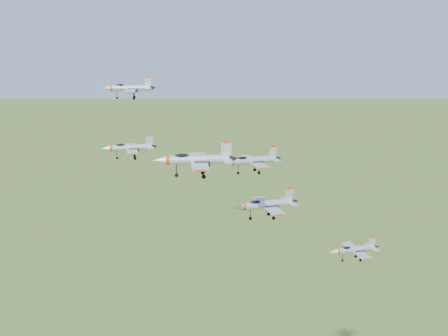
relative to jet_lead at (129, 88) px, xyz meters
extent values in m
cylinder|color=#AFB6BC|center=(0.32, -0.01, -0.03)|extent=(8.16, 1.47, 1.17)
cone|color=#AFB6BC|center=(-4.55, 0.17, -0.03)|extent=(1.67, 1.23, 1.17)
cone|color=black|center=(5.01, -0.18, -0.03)|extent=(1.30, 1.04, 1.00)
ellipsoid|color=black|center=(-1.66, 0.06, 0.41)|extent=(2.01, 0.92, 0.74)
cube|color=#AFB6BC|center=(0.41, -2.54, -0.25)|extent=(2.22, 4.04, 0.13)
cube|color=#AFB6BC|center=(0.60, 2.51, -0.25)|extent=(2.22, 4.04, 0.13)
cube|color=#AFB6BC|center=(4.02, -0.15, 1.19)|extent=(1.36, 0.16, 1.89)
cube|color=#C1350D|center=(4.02, -0.15, 2.18)|extent=(1.00, 0.16, 0.32)
cylinder|color=#AFB6BC|center=(0.68, -15.33, -8.89)|extent=(7.74, 1.79, 1.11)
cone|color=#AFB6BC|center=(-3.91, -15.74, -8.89)|extent=(1.63, 1.24, 1.11)
cone|color=black|center=(5.10, -14.93, -8.89)|extent=(1.27, 1.05, 0.94)
ellipsoid|color=black|center=(-1.19, -15.50, -8.47)|extent=(1.94, 0.96, 0.70)
cube|color=#AFB6BC|center=(1.06, -17.69, -9.10)|extent=(2.29, 3.91, 0.12)
cube|color=#AFB6BC|center=(0.63, -12.94, -9.10)|extent=(2.29, 3.91, 0.12)
cube|color=#AFB6BC|center=(4.16, -15.01, -7.74)|extent=(1.28, 0.22, 1.79)
cube|color=#C1350D|center=(4.16, -15.01, -6.80)|extent=(0.95, 0.20, 0.30)
cylinder|color=#AFB6BC|center=(12.07, -30.50, -7.57)|extent=(10.34, 1.58, 1.49)
cone|color=#AFB6BC|center=(5.88, -30.45, -7.57)|extent=(2.08, 1.51, 1.49)
cone|color=black|center=(18.04, -30.55, -7.57)|extent=(1.62, 1.28, 1.27)
ellipsoid|color=black|center=(9.55, -30.48, -7.01)|extent=(2.53, 1.09, 0.95)
cube|color=#AFB6BC|center=(12.28, -33.72, -7.86)|extent=(2.68, 5.07, 0.16)
cube|color=#AFB6BC|center=(12.33, -27.29, -7.86)|extent=(2.68, 5.07, 0.16)
cube|color=#AFB6BC|center=(16.78, -30.54, -6.02)|extent=(1.72, 0.15, 2.41)
cube|color=#C1350D|center=(16.78, -30.54, -4.76)|extent=(1.26, 0.17, 0.40)
cylinder|color=#AFB6BC|center=(25.45, -3.15, -15.22)|extent=(10.04, 3.51, 1.44)
cone|color=#AFB6BC|center=(19.61, -4.42, -15.22)|extent=(2.25, 1.83, 1.44)
cone|color=black|center=(31.08, -1.94, -15.22)|extent=(1.77, 1.52, 1.22)
ellipsoid|color=black|center=(23.07, -3.67, -14.68)|extent=(2.60, 1.53, 0.91)
cube|color=#AFB6BC|center=(26.32, -6.14, -15.50)|extent=(3.52, 5.30, 0.15)
cube|color=#AFB6BC|center=(25.01, -0.08, -15.50)|extent=(3.52, 5.30, 0.15)
cube|color=#AFB6BC|center=(29.89, -2.20, -13.73)|extent=(1.65, 0.48, 2.32)
cube|color=#C1350D|center=(29.89, -2.20, -12.51)|extent=(1.22, 0.41, 0.39)
cylinder|color=#AFB6BC|center=(25.39, -21.06, -18.91)|extent=(9.79, 3.40, 1.40)
cone|color=#AFB6BC|center=(19.69, -22.28, -18.91)|extent=(2.19, 1.78, 1.40)
cone|color=black|center=(30.87, -19.89, -18.91)|extent=(1.73, 1.48, 1.19)
ellipsoid|color=black|center=(23.07, -21.56, -18.38)|extent=(2.53, 1.48, 0.89)
cube|color=#AFB6BC|center=(26.23, -23.97, -19.18)|extent=(3.42, 5.16, 0.15)
cube|color=#AFB6BC|center=(24.97, -18.06, -19.18)|extent=(3.42, 5.16, 0.15)
cube|color=#AFB6BC|center=(29.71, -20.14, -17.45)|extent=(1.61, 0.47, 2.26)
cube|color=#C1350D|center=(29.71, -20.14, -16.27)|extent=(1.19, 0.40, 0.38)
cylinder|color=#AFB6BC|center=(45.02, -14.19, -31.61)|extent=(8.39, 2.68, 1.20)
cone|color=#AFB6BC|center=(40.12, -15.08, -31.61)|extent=(1.85, 1.48, 1.20)
cone|color=black|center=(49.74, -13.32, -31.61)|extent=(1.45, 1.24, 1.02)
ellipsoid|color=black|center=(43.03, -14.55, -31.16)|extent=(2.15, 1.21, 0.76)
cube|color=#AFB6BC|center=(45.67, -16.70, -31.84)|extent=(2.82, 4.38, 0.13)
cube|color=#AFB6BC|center=(44.74, -11.61, -31.84)|extent=(2.82, 4.38, 0.13)
cube|color=#AFB6BC|center=(48.75, -13.50, -30.37)|extent=(1.38, 0.36, 1.94)
cube|color=#C1350D|center=(48.75, -13.50, -29.35)|extent=(1.02, 0.31, 0.32)
camera|label=1|loc=(6.08, -128.42, 18.01)|focal=50.00mm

